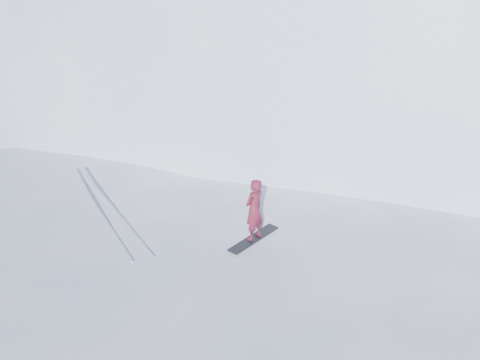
# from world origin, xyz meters

# --- Properties ---
(near_ridge) EXTENTS (36.00, 28.00, 4.80)m
(near_ridge) POSITION_xyz_m (1.00, 3.00, 0.00)
(near_ridge) COLOR white
(near_ridge) RESTS_ON ground
(summit_peak) EXTENTS (60.00, 56.00, 56.00)m
(summit_peak) POSITION_xyz_m (22.00, 26.00, 0.00)
(summit_peak) COLOR white
(summit_peak) RESTS_ON ground
(peak_shoulder) EXTENTS (28.00, 24.00, 18.00)m
(peak_shoulder) POSITION_xyz_m (10.00, 20.00, 0.00)
(peak_shoulder) COLOR white
(peak_shoulder) RESTS_ON ground
(wind_bumps) EXTENTS (16.00, 14.40, 1.00)m
(wind_bumps) POSITION_xyz_m (-0.56, 2.12, 0.00)
(wind_bumps) COLOR white
(wind_bumps) RESTS_ON ground
(snowboard) EXTENTS (1.51, 1.06, 0.03)m
(snowboard) POSITION_xyz_m (1.11, 2.59, 2.41)
(snowboard) COLOR black
(snowboard) RESTS_ON near_ridge
(snowboarder) EXTENTS (0.66, 0.59, 1.52)m
(snowboarder) POSITION_xyz_m (1.11, 2.59, 3.18)
(snowboarder) COLOR maroon
(snowboarder) RESTS_ON snowboard
(board_tracks) EXTENTS (1.56, 5.92, 0.04)m
(board_tracks) POSITION_xyz_m (-2.09, 5.50, 2.42)
(board_tracks) COLOR silver
(board_tracks) RESTS_ON ground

